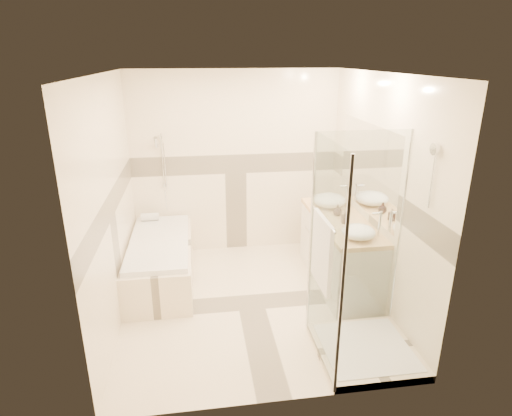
{
  "coord_description": "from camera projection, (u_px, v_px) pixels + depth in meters",
  "views": [
    {
      "loc": [
        -0.55,
        -4.19,
        2.67
      ],
      "look_at": [
        0.1,
        0.25,
        1.05
      ],
      "focal_mm": 30.0,
      "sensor_mm": 36.0,
      "label": 1
    }
  ],
  "objects": [
    {
      "name": "room",
      "position": [
        255.0,
        197.0,
        4.47
      ],
      "size": [
        2.82,
        3.02,
        2.52
      ],
      "color": "#FCE8C8",
      "rests_on": "ground"
    },
    {
      "name": "bathtub",
      "position": [
        161.0,
        258.0,
        5.24
      ],
      "size": [
        0.75,
        1.7,
        0.56
      ],
      "color": "#FFEBCB",
      "rests_on": "ground"
    },
    {
      "name": "vanity",
      "position": [
        339.0,
        251.0,
        5.17
      ],
      "size": [
        0.58,
        1.62,
        0.85
      ],
      "color": "white",
      "rests_on": "ground"
    },
    {
      "name": "shower_enclosure",
      "position": [
        354.0,
        304.0,
        3.92
      ],
      "size": [
        0.96,
        0.93,
        2.04
      ],
      "color": "#FFEBCB",
      "rests_on": "ground"
    },
    {
      "name": "vessel_sink_near",
      "position": [
        329.0,
        200.0,
        5.39
      ],
      "size": [
        0.41,
        0.41,
        0.17
      ],
      "primitive_type": "ellipsoid",
      "color": "white",
      "rests_on": "vanity"
    },
    {
      "name": "vessel_sink_far",
      "position": [
        359.0,
        232.0,
        4.46
      ],
      "size": [
        0.35,
        0.35,
        0.14
      ],
      "primitive_type": "ellipsoid",
      "color": "white",
      "rests_on": "vanity"
    },
    {
      "name": "faucet_near",
      "position": [
        346.0,
        194.0,
        5.39
      ],
      "size": [
        0.12,
        0.03,
        0.28
      ],
      "color": "silver",
      "rests_on": "vanity"
    },
    {
      "name": "faucet_far",
      "position": [
        379.0,
        222.0,
        4.46
      ],
      "size": [
        0.12,
        0.03,
        0.29
      ],
      "color": "silver",
      "rests_on": "vanity"
    },
    {
      "name": "amenity_bottle_a",
      "position": [
        345.0,
        217.0,
        4.85
      ],
      "size": [
        0.07,
        0.07,
        0.14
      ],
      "primitive_type": "imported",
      "rotation": [
        0.0,
        0.0,
        -0.03
      ],
      "color": "black",
      "rests_on": "vanity"
    },
    {
      "name": "amenity_bottle_b",
      "position": [
        338.0,
        210.0,
        5.09
      ],
      "size": [
        0.13,
        0.13,
        0.14
      ],
      "primitive_type": "imported",
      "rotation": [
        0.0,
        0.0,
        -0.26
      ],
      "color": "black",
      "rests_on": "vanity"
    },
    {
      "name": "folded_towels",
      "position": [
        324.0,
        199.0,
        5.6
      ],
      "size": [
        0.17,
        0.24,
        0.07
      ],
      "primitive_type": "cube",
      "rotation": [
        0.0,
        0.0,
        0.17
      ],
      "color": "white",
      "rests_on": "vanity"
    },
    {
      "name": "rolled_towel",
      "position": [
        150.0,
        217.0,
        5.73
      ],
      "size": [
        0.23,
        0.11,
        0.11
      ],
      "primitive_type": "cylinder",
      "rotation": [
        0.0,
        1.57,
        0.0
      ],
      "color": "white",
      "rests_on": "bathtub"
    }
  ]
}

